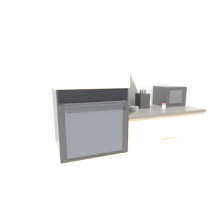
% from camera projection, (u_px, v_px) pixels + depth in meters
% --- Properties ---
extents(ground_plane, '(12.00, 12.00, 0.00)m').
position_uv_depth(ground_plane, '(128.00, 197.00, 1.93)').
color(ground_plane, beige).
extents(wall_back, '(8.00, 0.05, 2.50)m').
position_uv_depth(wall_back, '(107.00, 81.00, 2.26)').
color(wall_back, silver).
rests_on(wall_back, ground_plane).
extents(oven_cabinet_base, '(0.70, 0.60, 0.52)m').
position_uv_depth(oven_cabinet_base, '(89.00, 168.00, 2.03)').
color(oven_cabinet_base, beige).
rests_on(oven_cabinet_base, ground_plane).
extents(wall_oven, '(0.67, 0.64, 0.67)m').
position_uv_depth(wall_oven, '(88.00, 118.00, 1.91)').
color(wall_oven, black).
rests_on(wall_oven, oven_cabinet_base).
extents(oven_cabinet_upper, '(0.70, 0.60, 0.80)m').
position_uv_depth(oven_cabinet_upper, '(86.00, 47.00, 1.77)').
color(oven_cabinet_upper, beige).
rests_on(oven_cabinet_upper, wall_oven).
extents(counter_unit, '(1.05, 0.63, 0.92)m').
position_uv_depth(counter_unit, '(153.00, 142.00, 2.30)').
color(counter_unit, beige).
rests_on(counter_unit, ground_plane).
extents(microwave, '(0.32, 0.31, 0.26)m').
position_uv_depth(microwave, '(169.00, 96.00, 2.42)').
color(microwave, '#232326').
rests_on(microwave, counter_unit).
extents(knife_block, '(0.13, 0.15, 0.23)m').
position_uv_depth(knife_block, '(142.00, 100.00, 2.21)').
color(knife_block, black).
rests_on(knife_block, counter_unit).
extents(bowl, '(0.11, 0.11, 0.04)m').
position_uv_depth(bowl, '(134.00, 108.00, 2.07)').
color(bowl, silver).
rests_on(bowl, counter_unit).
extents(condiment_jar_near, '(0.04, 0.04, 0.09)m').
position_uv_depth(condiment_jar_near, '(150.00, 102.00, 2.45)').
color(condiment_jar_near, silver).
rests_on(condiment_jar_near, counter_unit).
extents(condiment_jar_mid, '(0.06, 0.06, 0.12)m').
position_uv_depth(condiment_jar_mid, '(138.00, 101.00, 2.36)').
color(condiment_jar_mid, '#427047').
rests_on(condiment_jar_mid, counter_unit).
extents(condiment_jar_far, '(0.05, 0.05, 0.06)m').
position_uv_depth(condiment_jar_far, '(164.00, 106.00, 2.16)').
color(condiment_jar_far, silver).
rests_on(condiment_jar_far, counter_unit).
extents(condiment_jar_back, '(0.05, 0.05, 0.09)m').
position_uv_depth(condiment_jar_back, '(118.00, 105.00, 2.13)').
color(condiment_jar_back, brown).
rests_on(condiment_jar_back, counter_unit).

